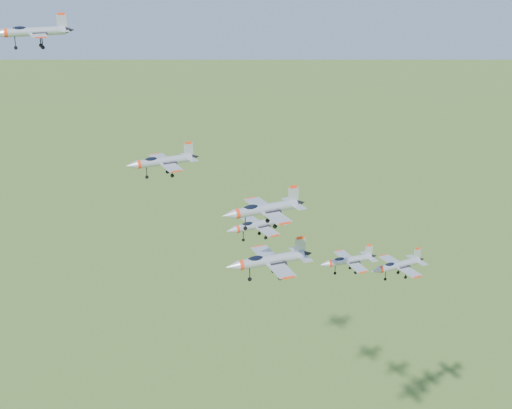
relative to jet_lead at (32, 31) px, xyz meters
name	(u,v)px	position (x,y,z in m)	size (l,w,h in m)	color
jet_lead	(32,31)	(0.00, 0.00, 0.00)	(12.79, 10.58, 3.42)	#A6ACB3
jet_left_high	(162,161)	(17.80, -9.29, -20.36)	(12.70, 10.58, 3.39)	#A6ACB3
jet_right_high	(263,209)	(25.99, -35.66, -20.18)	(12.48, 10.38, 3.33)	#A6ACB3
jet_left_low	(257,225)	(32.95, -12.75, -32.29)	(12.18, 10.24, 3.27)	#A6ACB3
jet_right_low	(269,260)	(28.65, -30.60, -30.38)	(13.87, 11.43, 3.71)	#A6ACB3
jet_trail	(348,260)	(49.77, -14.53, -40.78)	(11.62, 9.56, 3.11)	#A6ACB3
jet_extra	(398,265)	(65.30, -6.07, -47.99)	(13.40, 11.19, 3.58)	#A6ACB3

